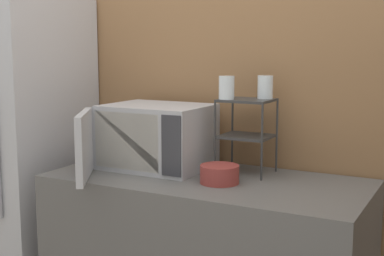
{
  "coord_description": "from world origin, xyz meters",
  "views": [
    {
      "loc": [
        1.06,
        -1.78,
        1.49
      ],
      "look_at": [
        -0.09,
        0.37,
        1.13
      ],
      "focal_mm": 50.0,
      "sensor_mm": 36.0,
      "label": 1
    }
  ],
  "objects_px": {
    "dish_rack": "(246,120)",
    "glass_front_left": "(227,88)",
    "microwave": "(154,137)",
    "glass_back_right": "(265,87)",
    "bowl": "(219,174)",
    "refrigerator": "(22,159)"
  },
  "relations": [
    {
      "from": "microwave",
      "to": "glass_back_right",
      "type": "xyz_separation_m",
      "value": [
        0.51,
        0.17,
        0.25
      ]
    },
    {
      "from": "glass_back_right",
      "to": "dish_rack",
      "type": "bearing_deg",
      "value": -140.68
    },
    {
      "from": "dish_rack",
      "to": "glass_front_left",
      "type": "xyz_separation_m",
      "value": [
        -0.08,
        -0.06,
        0.15
      ]
    },
    {
      "from": "microwave",
      "to": "glass_back_right",
      "type": "distance_m",
      "value": 0.59
    },
    {
      "from": "dish_rack",
      "to": "refrigerator",
      "type": "relative_size",
      "value": 0.2
    },
    {
      "from": "glass_front_left",
      "to": "glass_back_right",
      "type": "relative_size",
      "value": 1.0
    },
    {
      "from": "glass_front_left",
      "to": "refrigerator",
      "type": "bearing_deg",
      "value": -175.67
    },
    {
      "from": "microwave",
      "to": "refrigerator",
      "type": "relative_size",
      "value": 0.41
    },
    {
      "from": "microwave",
      "to": "dish_rack",
      "type": "bearing_deg",
      "value": 14.32
    },
    {
      "from": "glass_back_right",
      "to": "bowl",
      "type": "xyz_separation_m",
      "value": [
        -0.1,
        -0.29,
        -0.37
      ]
    },
    {
      "from": "dish_rack",
      "to": "glass_back_right",
      "type": "relative_size",
      "value": 3.26
    },
    {
      "from": "dish_rack",
      "to": "glass_front_left",
      "type": "relative_size",
      "value": 3.26
    },
    {
      "from": "glass_front_left",
      "to": "glass_back_right",
      "type": "xyz_separation_m",
      "value": [
        0.14,
        0.11,
        0.0
      ]
    },
    {
      "from": "bowl",
      "to": "glass_front_left",
      "type": "bearing_deg",
      "value": 105.52
    },
    {
      "from": "dish_rack",
      "to": "glass_front_left",
      "type": "distance_m",
      "value": 0.18
    },
    {
      "from": "bowl",
      "to": "microwave",
      "type": "bearing_deg",
      "value": 164.06
    },
    {
      "from": "microwave",
      "to": "dish_rack",
      "type": "xyz_separation_m",
      "value": [
        0.44,
        0.11,
        0.1
      ]
    },
    {
      "from": "microwave",
      "to": "bowl",
      "type": "distance_m",
      "value": 0.44
    },
    {
      "from": "microwave",
      "to": "bowl",
      "type": "bearing_deg",
      "value": -15.94
    },
    {
      "from": "glass_front_left",
      "to": "microwave",
      "type": "bearing_deg",
      "value": -171.64
    },
    {
      "from": "dish_rack",
      "to": "bowl",
      "type": "relative_size",
      "value": 2.05
    },
    {
      "from": "glass_front_left",
      "to": "bowl",
      "type": "xyz_separation_m",
      "value": [
        0.05,
        -0.17,
        -0.37
      ]
    }
  ]
}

